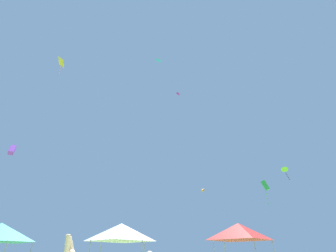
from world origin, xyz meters
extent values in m
cylinder|color=beige|center=(-1.77, 0.60, 1.74)|extent=(0.32, 0.37, 0.60)
cylinder|color=beige|center=(-1.82, 0.34, 1.77)|extent=(0.13, 0.24, 0.63)
pyramid|color=white|center=(-1.65, 9.25, 2.87)|extent=(3.15, 3.15, 1.01)
pyramid|color=red|center=(6.18, 10.52, 3.05)|extent=(3.35, 3.35, 1.07)
cube|color=green|center=(10.03, 13.47, 7.04)|extent=(0.68, 0.49, 0.89)
sphere|color=green|center=(10.05, 13.55, 6.30)|extent=(0.11, 0.11, 0.11)
sphere|color=green|center=(10.08, 13.64, 5.93)|extent=(0.11, 0.11, 0.11)
sphere|color=green|center=(10.10, 13.73, 5.56)|extent=(0.11, 0.11, 0.11)
cube|color=orange|center=(7.00, 26.45, 9.78)|extent=(0.53, 0.63, 0.48)
pyramid|color=#2DB7CC|center=(0.32, 19.23, 27.27)|extent=(1.01, 0.94, 0.56)
pyramid|color=yellow|center=(-13.39, 18.65, 25.64)|extent=(1.29, 1.29, 1.09)
sphere|color=pink|center=(-13.36, 18.54, 24.69)|extent=(0.16, 0.16, 0.16)
sphere|color=pink|center=(-13.29, 18.48, 24.30)|extent=(0.16, 0.16, 0.16)
sphere|color=pink|center=(-13.22, 18.41, 23.91)|extent=(0.16, 0.16, 0.16)
sphere|color=pink|center=(-13.15, 18.34, 23.52)|extent=(0.16, 0.16, 0.16)
cube|color=#D6389E|center=(3.97, 27.75, 27.55)|extent=(0.74, 0.65, 0.75)
cube|color=purple|center=(-17.20, 20.45, 12.88)|extent=(1.04, 1.38, 1.45)
cone|color=#75D138|center=(17.52, 22.80, 11.79)|extent=(1.12, 1.08, 0.57)
sphere|color=black|center=(17.57, 22.78, 11.23)|extent=(0.11, 0.11, 0.11)
sphere|color=black|center=(17.62, 22.76, 11.02)|extent=(0.11, 0.11, 0.11)
sphere|color=black|center=(17.66, 22.74, 10.80)|extent=(0.11, 0.11, 0.11)
sphere|color=black|center=(17.71, 22.72, 10.59)|extent=(0.11, 0.11, 0.11)
sphere|color=black|center=(17.76, 22.70, 10.38)|extent=(0.11, 0.11, 0.11)
camera|label=1|loc=(0.53, -6.76, 1.55)|focal=25.16mm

